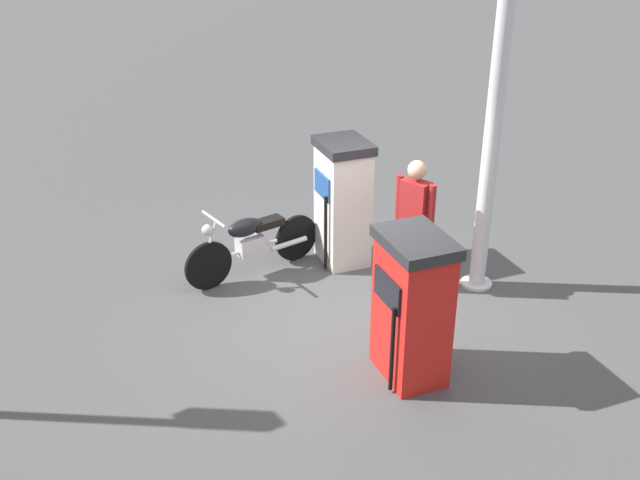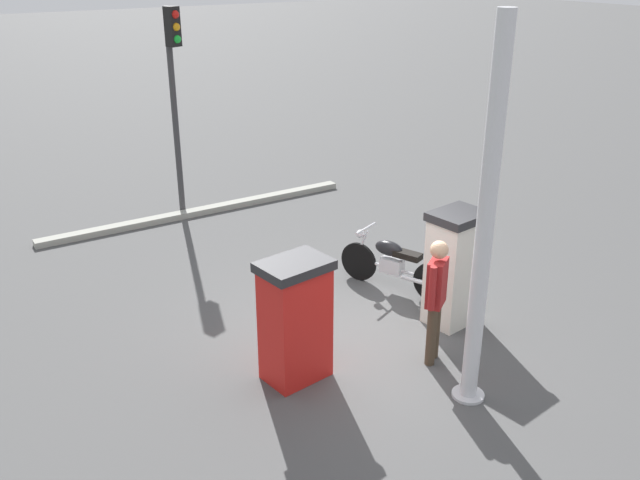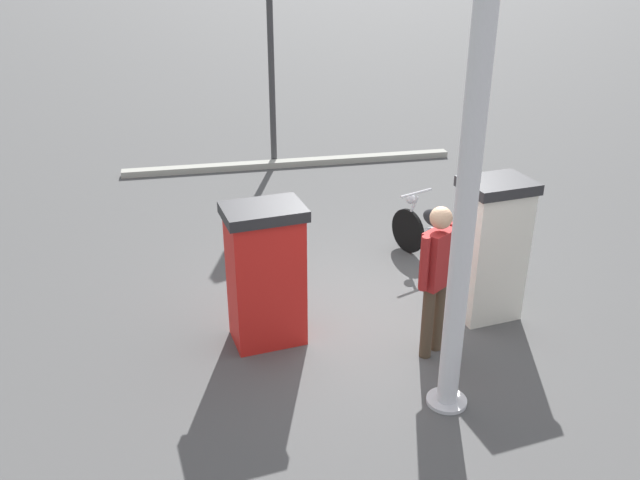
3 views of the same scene
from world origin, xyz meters
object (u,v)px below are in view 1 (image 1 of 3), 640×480
motorcycle_near_pump (251,241)px  fuel_pump_near (343,202)px  canopy_support_pole (494,121)px  attendant_person (414,216)px  fuel_pump_far (412,307)px

motorcycle_near_pump → fuel_pump_near: bearing=-175.5°
fuel_pump_near → canopy_support_pole: size_ratio=0.38×
fuel_pump_near → attendant_person: (-0.66, 0.93, 0.13)m
fuel_pump_near → canopy_support_pole: canopy_support_pole is taller
fuel_pump_near → motorcycle_near_pump: size_ratio=0.92×
motorcycle_near_pump → canopy_support_pole: canopy_support_pole is taller
attendant_person → canopy_support_pole: bearing=169.9°
attendant_person → motorcycle_near_pump: bearing=-23.5°
fuel_pump_far → canopy_support_pole: size_ratio=0.36×
motorcycle_near_pump → attendant_person: size_ratio=1.08×
fuel_pump_far → canopy_support_pole: canopy_support_pole is taller
fuel_pump_near → canopy_support_pole: bearing=144.4°
fuel_pump_near → motorcycle_near_pump: bearing=4.5°
fuel_pump_far → attendant_person: bearing=-110.9°
attendant_person → fuel_pump_near: bearing=-54.9°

